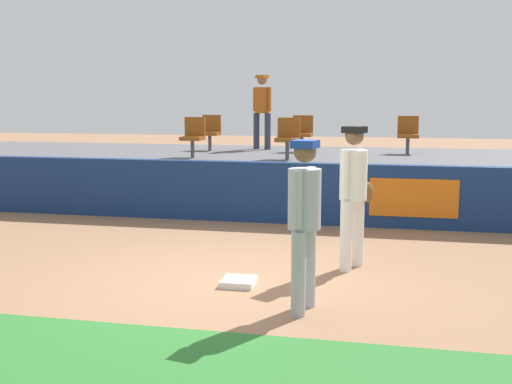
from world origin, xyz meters
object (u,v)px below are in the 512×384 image
(player_fielder_home, at_px, (354,187))
(seat_front_center, at_px, (288,136))
(seat_back_center, at_px, (302,131))
(spectator_hooded, at_px, (262,107))
(first_base, at_px, (239,282))
(seat_back_right, at_px, (408,133))
(seat_front_left, at_px, (193,135))
(player_runner_visitor, at_px, (304,214))
(seat_back_left, at_px, (211,130))

(player_fielder_home, relative_size, seat_front_center, 2.25)
(player_fielder_home, distance_m, seat_back_center, 6.27)
(spectator_hooded, bearing_deg, first_base, 119.82)
(seat_back_right, xyz_separation_m, seat_back_center, (-2.38, 0.00, 0.00))
(first_base, bearing_deg, seat_back_center, 91.76)
(first_base, distance_m, seat_front_center, 5.54)
(player_fielder_home, bearing_deg, first_base, -26.51)
(first_base, bearing_deg, seat_front_left, 113.10)
(seat_back_center, xyz_separation_m, spectator_hooded, (-1.06, 0.56, 0.56))
(spectator_hooded, bearing_deg, seat_back_right, -168.83)
(seat_back_right, xyz_separation_m, seat_front_center, (-2.42, -1.80, 0.00))
(seat_front_left, height_order, seat_back_center, same)
(first_base, bearing_deg, player_runner_visitor, -39.99)
(player_runner_visitor, relative_size, seat_back_left, 2.17)
(player_runner_visitor, bearing_deg, seat_front_left, -140.85)
(seat_front_left, xyz_separation_m, seat_front_center, (2.01, 0.00, 0.00))
(seat_back_center, bearing_deg, spectator_hooded, 152.42)
(first_base, xyz_separation_m, seat_front_center, (-0.27, 5.34, 1.46))
(seat_back_left, distance_m, seat_front_center, 2.81)
(player_fielder_home, bearing_deg, seat_front_left, -115.75)
(seat_back_center, bearing_deg, seat_front_center, -91.44)
(player_fielder_home, bearing_deg, seat_front_center, -135.54)
(first_base, distance_m, seat_back_right, 7.60)
(seat_back_right, relative_size, spectator_hooded, 0.47)
(player_fielder_home, distance_m, seat_front_left, 5.59)
(seat_back_center, xyz_separation_m, seat_front_center, (-0.05, -1.80, -0.00))
(seat_back_right, distance_m, seat_front_left, 4.78)
(player_runner_visitor, bearing_deg, seat_back_right, -177.48)
(seat_back_left, bearing_deg, player_fielder_home, -58.45)
(first_base, bearing_deg, seat_back_left, 108.78)
(seat_front_center, height_order, spectator_hooded, spectator_hooded)
(seat_front_left, xyz_separation_m, spectator_hooded, (0.99, 2.36, 0.56))
(seat_back_right, bearing_deg, spectator_hooded, 170.82)
(seat_back_center, xyz_separation_m, seat_back_left, (-2.21, -0.00, -0.00))
(seat_back_left, relative_size, spectator_hooded, 0.47)
(player_runner_visitor, relative_size, seat_front_center, 2.17)
(seat_front_left, relative_size, seat_back_center, 1.00)
(seat_front_left, height_order, seat_front_center, same)
(player_fielder_home, distance_m, seat_back_right, 6.15)
(player_runner_visitor, bearing_deg, seat_back_left, -145.53)
(seat_front_left, height_order, seat_back_left, same)
(player_fielder_home, bearing_deg, player_runner_visitor, 11.51)
(first_base, relative_size, seat_front_left, 0.48)
(first_base, relative_size, seat_back_left, 0.48)
(player_fielder_home, relative_size, seat_back_center, 2.25)
(seat_back_center, distance_m, seat_back_left, 2.21)
(seat_back_right, bearing_deg, seat_back_left, -180.00)
(player_runner_visitor, distance_m, seat_front_left, 6.87)
(first_base, height_order, player_fielder_home, player_fielder_home)
(seat_back_right, height_order, seat_back_center, same)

